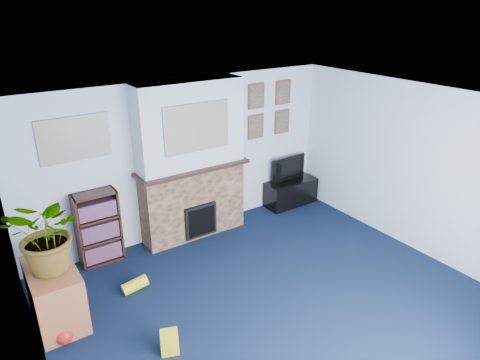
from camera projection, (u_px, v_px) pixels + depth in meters
floor at (275, 303)px, 5.21m from camera, size 5.00×4.50×0.01m
ceiling at (282, 109)px, 4.28m from camera, size 5.00×4.50×0.01m
wall_back at (185, 158)px, 6.47m from camera, size 5.00×0.04×2.40m
wall_front at (477, 338)px, 3.02m from camera, size 5.00×0.04×2.40m
wall_left at (36, 295)px, 3.46m from camera, size 0.04×4.50×2.40m
wall_right at (417, 170)px, 6.03m from camera, size 0.04×4.50×2.40m
chimney_breast at (192, 163)px, 6.32m from camera, size 1.72×0.50×2.40m
collage_main at (197, 128)px, 5.92m from camera, size 1.00×0.03×0.68m
collage_left at (74, 139)px, 5.43m from camera, size 0.90×0.03×0.58m
portrait_tl at (256, 96)px, 6.81m from camera, size 0.30×0.03×0.40m
portrait_tr at (283, 92)px, 7.09m from camera, size 0.30×0.03×0.40m
portrait_bl at (256, 127)px, 7.00m from camera, size 0.30×0.03×0.40m
portrait_br at (282, 122)px, 7.29m from camera, size 0.30×0.03×0.40m
tv_stand at (291, 192)px, 7.68m from camera, size 0.95×0.40×0.45m
television at (291, 169)px, 7.52m from camera, size 0.74×0.12×0.42m
bookshelf at (98, 229)px, 5.88m from camera, size 0.58×0.28×1.05m
sideboard at (55, 294)px, 4.81m from camera, size 0.50×0.89×0.69m
potted_plant at (49, 234)px, 4.49m from camera, size 1.05×1.06×0.89m
mantel_clock at (189, 163)px, 6.23m from camera, size 0.09×0.05×0.13m
mantel_candle at (209, 158)px, 6.40m from camera, size 0.06×0.06×0.18m
mantel_teddy at (163, 169)px, 6.02m from camera, size 0.14×0.14×0.14m
mantel_can at (231, 154)px, 6.61m from camera, size 0.07×0.07×0.13m
green_crate at (58, 319)px, 4.74m from camera, size 0.39×0.35×0.26m
toy_ball at (64, 336)px, 4.57m from camera, size 0.18×0.18×0.18m
toy_block at (170, 342)px, 4.46m from camera, size 0.24×0.24×0.22m
toy_tube at (135, 285)px, 5.42m from camera, size 0.34×0.15×0.19m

